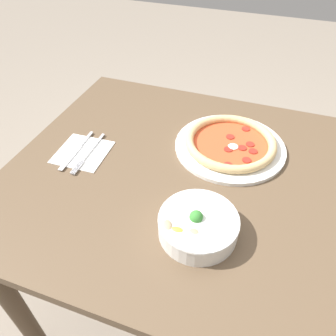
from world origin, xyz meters
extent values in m
plane|color=gray|center=(0.00, 0.00, 0.00)|extent=(8.00, 8.00, 0.00)
cube|color=brown|center=(0.00, 0.00, 0.72)|extent=(1.20, 0.90, 0.03)
cylinder|color=#4E3C2B|center=(0.53, -0.38, 0.35)|extent=(0.06, 0.06, 0.71)
cylinder|color=#4E3C2B|center=(0.53, 0.38, 0.35)|extent=(0.06, 0.06, 0.71)
cylinder|color=white|center=(-0.01, -0.15, 0.74)|extent=(0.34, 0.34, 0.01)
torus|color=#DBB77A|center=(-0.01, -0.15, 0.76)|extent=(0.28, 0.28, 0.03)
cylinder|color=#D14C28|center=(-0.01, -0.15, 0.75)|extent=(0.25, 0.25, 0.01)
cylinder|color=maroon|center=(-0.07, -0.17, 0.76)|extent=(0.03, 0.03, 0.00)
cylinder|color=maroon|center=(-0.02, -0.05, 0.76)|extent=(0.03, 0.03, 0.00)
cylinder|color=maroon|center=(-0.04, -0.24, 0.76)|extent=(0.03, 0.03, 0.00)
cylinder|color=maroon|center=(-0.08, -0.14, 0.76)|extent=(0.03, 0.03, 0.00)
cylinder|color=maroon|center=(-0.01, -0.12, 0.76)|extent=(0.03, 0.03, 0.00)
cylinder|color=maroon|center=(-0.05, -0.14, 0.76)|extent=(0.03, 0.03, 0.00)
cylinder|color=maroon|center=(-0.07, -0.09, 0.76)|extent=(0.03, 0.03, 0.00)
cylinder|color=maroon|center=(0.00, -0.18, 0.76)|extent=(0.03, 0.03, 0.00)
ellipsoid|color=silver|center=(-0.02, -0.14, 0.76)|extent=(0.03, 0.03, 0.01)
cylinder|color=white|center=(0.00, 0.19, 0.76)|extent=(0.19, 0.19, 0.05)
torus|color=white|center=(0.00, 0.19, 0.79)|extent=(0.19, 0.19, 0.01)
ellipsoid|color=tan|center=(0.00, 0.23, 0.79)|extent=(0.04, 0.03, 0.02)
ellipsoid|color=tan|center=(-0.02, 0.19, 0.78)|extent=(0.04, 0.04, 0.02)
ellipsoid|color=tan|center=(0.05, 0.16, 0.78)|extent=(0.04, 0.04, 0.02)
ellipsoid|color=tan|center=(-0.04, 0.23, 0.78)|extent=(0.03, 0.04, 0.02)
ellipsoid|color=tan|center=(0.06, 0.23, 0.79)|extent=(0.04, 0.04, 0.02)
sphere|color=#388433|center=(0.01, 0.19, 0.79)|extent=(0.03, 0.03, 0.03)
ellipsoid|color=yellow|center=(0.04, 0.24, 0.79)|extent=(0.04, 0.02, 0.02)
cube|color=white|center=(0.42, 0.02, 0.74)|extent=(0.16, 0.16, 0.00)
cube|color=silver|center=(0.39, -0.01, 0.74)|extent=(0.01, 0.14, 0.00)
cube|color=silver|center=(0.40, 0.09, 0.74)|extent=(0.00, 0.06, 0.00)
cube|color=silver|center=(0.39, 0.09, 0.74)|extent=(0.00, 0.06, 0.00)
cube|color=silver|center=(0.39, 0.09, 0.74)|extent=(0.00, 0.06, 0.00)
cube|color=silver|center=(0.38, 0.09, 0.74)|extent=(0.00, 0.06, 0.00)
cube|color=silver|center=(0.44, -0.04, 0.74)|extent=(0.01, 0.08, 0.01)
cube|color=silver|center=(0.43, 0.06, 0.74)|extent=(0.02, 0.12, 0.00)
camera|label=1|loc=(-0.09, 0.67, 1.38)|focal=35.00mm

